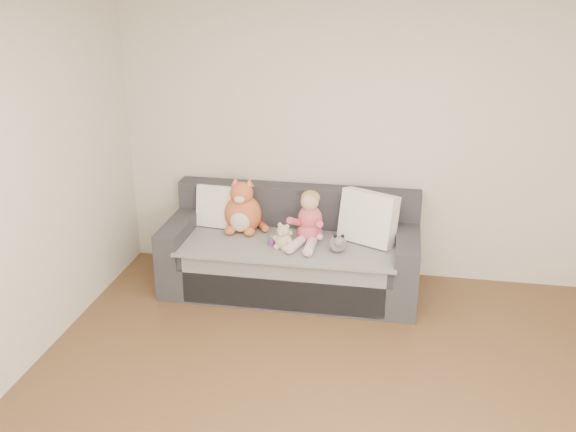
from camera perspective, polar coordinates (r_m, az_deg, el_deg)
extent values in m
plane|color=beige|center=(5.71, 7.33, 7.01)|extent=(4.50, 0.00, 4.50)
cube|color=#29292F|center=(5.72, 0.27, -5.08)|extent=(2.20, 0.90, 0.30)
cube|color=#29292F|center=(5.60, 0.22, -3.14)|extent=(1.90, 0.80, 0.15)
cube|color=#29292F|center=(5.84, 0.88, 0.83)|extent=(2.20, 0.20, 0.40)
cube|color=#29292F|center=(5.84, -9.44, -1.59)|extent=(0.20, 0.90, 0.30)
cube|color=#29292F|center=(5.52, 10.56, -3.02)|extent=(0.20, 0.90, 0.30)
cube|color=#949496|center=(5.54, 0.19, -2.41)|extent=(1.85, 0.88, 0.02)
cube|color=#949496|center=(5.30, -0.57, -6.42)|extent=(1.70, 0.02, 0.41)
cube|color=white|center=(5.85, -6.08, 0.86)|extent=(0.43, 0.23, 0.39)
cube|color=white|center=(5.57, 7.59, -0.30)|extent=(0.43, 0.25, 0.39)
cube|color=white|center=(5.49, 7.15, -0.17)|extent=(0.54, 0.41, 0.46)
ellipsoid|color=#E8516D|center=(5.53, 1.92, -1.43)|extent=(0.22, 0.18, 0.18)
ellipsoid|color=#E8516D|center=(5.49, 1.97, -0.19)|extent=(0.21, 0.18, 0.23)
ellipsoid|color=#DBAA8C|center=(5.42, 1.94, 1.29)|extent=(0.16, 0.16, 0.16)
ellipsoid|color=tan|center=(5.43, 2.01, 1.62)|extent=(0.16, 0.16, 0.13)
cylinder|color=#E8516D|center=(5.46, 0.70, -0.53)|extent=(0.15, 0.22, 0.14)
cylinder|color=#E8516D|center=(5.41, 2.80, -0.79)|extent=(0.09, 0.22, 0.14)
ellipsoid|color=#DBAA8C|center=(5.42, 0.12, -1.51)|extent=(0.05, 0.05, 0.05)
ellipsoid|color=#DBAA8C|center=(5.35, 2.86, -1.86)|extent=(0.05, 0.05, 0.05)
cylinder|color=#E5B2C6|center=(5.40, 0.71, -2.53)|extent=(0.16, 0.29, 0.09)
cylinder|color=#E5B2C6|center=(5.36, 1.98, -2.70)|extent=(0.08, 0.27, 0.09)
ellipsoid|color=#DBAA8C|center=(5.29, 0.09, -3.12)|extent=(0.06, 0.09, 0.05)
ellipsoid|color=#DBAA8C|center=(5.24, 1.71, -3.34)|extent=(0.06, 0.09, 0.05)
ellipsoid|color=#CA5B2C|center=(5.75, -4.02, 0.19)|extent=(0.34, 0.29, 0.36)
ellipsoid|color=beige|center=(5.66, -4.29, -0.48)|extent=(0.18, 0.08, 0.20)
ellipsoid|color=#CA5B2C|center=(5.66, -4.14, 2.03)|extent=(0.20, 0.20, 0.20)
ellipsoid|color=beige|center=(5.59, -4.35, 1.47)|extent=(0.10, 0.06, 0.07)
cone|color=#CA5B2C|center=(5.68, -4.69, 3.11)|extent=(0.08, 0.08, 0.07)
cone|color=pink|center=(5.66, -4.72, 3.03)|extent=(0.05, 0.05, 0.04)
cone|color=#CA5B2C|center=(5.65, -3.46, 3.05)|extent=(0.08, 0.08, 0.07)
cone|color=pink|center=(5.64, -3.49, 2.96)|extent=(0.05, 0.05, 0.04)
ellipsoid|color=#CA5B2C|center=(5.70, -5.18, -1.27)|extent=(0.10, 0.12, 0.08)
ellipsoid|color=#CA5B2C|center=(5.65, -3.44, -1.40)|extent=(0.10, 0.12, 0.08)
cylinder|color=#CA5B2C|center=(5.80, -2.35, -0.82)|extent=(0.17, 0.23, 0.08)
ellipsoid|color=beige|center=(5.38, -0.40, -2.26)|extent=(0.14, 0.12, 0.14)
ellipsoid|color=beige|center=(5.34, -0.46, -1.34)|extent=(0.10, 0.10, 0.10)
ellipsoid|color=beige|center=(5.34, -0.73, -0.79)|extent=(0.04, 0.04, 0.04)
ellipsoid|color=beige|center=(5.31, -0.08, -0.94)|extent=(0.04, 0.04, 0.04)
ellipsoid|color=beige|center=(5.31, -0.68, -1.59)|extent=(0.04, 0.04, 0.04)
ellipsoid|color=beige|center=(5.39, -1.10, -1.96)|extent=(0.05, 0.05, 0.05)
ellipsoid|color=beige|center=(5.33, 0.10, -2.25)|extent=(0.05, 0.05, 0.05)
ellipsoid|color=beige|center=(5.38, -1.01, -2.76)|extent=(0.06, 0.06, 0.06)
ellipsoid|color=beige|center=(5.35, -0.29, -2.94)|extent=(0.06, 0.06, 0.06)
ellipsoid|color=white|center=(5.35, 4.45, -2.49)|extent=(0.15, 0.19, 0.13)
ellipsoid|color=white|center=(5.25, 4.56, -2.30)|extent=(0.09, 0.09, 0.09)
ellipsoid|color=black|center=(5.24, 4.23, -1.81)|extent=(0.03, 0.03, 0.03)
ellipsoid|color=black|center=(5.25, 4.88, -1.80)|extent=(0.03, 0.03, 0.03)
cylinder|color=purple|center=(5.46, -1.40, -2.20)|extent=(0.06, 0.06, 0.08)
cone|color=#399653|center=(5.44, -1.40, -1.73)|extent=(0.06, 0.06, 0.03)
cylinder|color=#399653|center=(5.47, -1.80, -2.11)|extent=(0.01, 0.01, 0.05)
cylinder|color=#399653|center=(5.45, -0.99, -2.20)|extent=(0.01, 0.01, 0.05)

